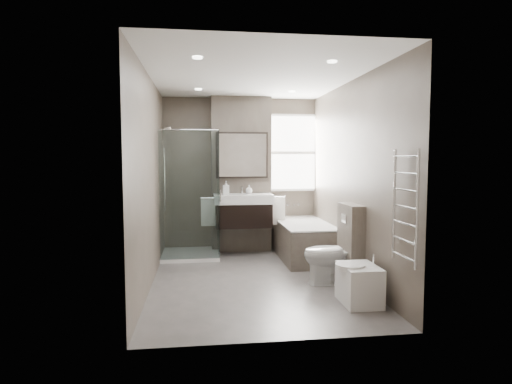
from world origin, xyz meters
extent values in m
cube|color=#5A5552|center=(0.00, 0.00, -0.03)|extent=(2.65, 3.85, 0.05)
cube|color=silver|center=(0.00, 0.00, 2.62)|extent=(2.65, 3.85, 0.05)
cube|color=brown|center=(0.00, 1.92, 1.30)|extent=(2.65, 0.05, 2.60)
cube|color=brown|center=(0.00, -1.92, 1.30)|extent=(2.65, 0.05, 2.60)
cube|color=brown|center=(-1.32, 0.00, 1.30)|extent=(0.05, 3.85, 2.60)
cube|color=brown|center=(1.32, 0.00, 1.30)|extent=(0.05, 3.85, 2.60)
cube|color=#524A41|center=(0.00, 1.77, 1.30)|extent=(1.00, 0.25, 2.60)
cube|color=black|center=(0.00, 1.42, 0.66)|extent=(0.90, 0.45, 0.38)
cube|color=white|center=(0.00, 1.42, 0.92)|extent=(0.95, 0.47, 0.15)
cylinder|color=silver|center=(0.00, 1.59, 1.06)|extent=(0.03, 0.03, 0.12)
cylinder|color=silver|center=(0.00, 1.53, 1.11)|extent=(0.02, 0.12, 0.02)
cube|color=black|center=(0.00, 1.62, 1.63)|extent=(0.86, 0.06, 0.76)
cube|color=white|center=(0.00, 1.58, 1.63)|extent=(0.80, 0.02, 0.70)
cube|color=silver|center=(-0.56, 1.40, 0.72)|extent=(0.24, 0.06, 0.44)
cube|color=silver|center=(0.56, 1.40, 0.72)|extent=(0.24, 0.06, 0.44)
cube|color=white|center=(-0.85, 1.45, 0.03)|extent=(0.90, 0.90, 0.06)
cube|color=white|center=(-0.85, 1.01, 1.03)|extent=(0.88, 0.01, 1.94)
cube|color=white|center=(-0.41, 1.45, 1.03)|extent=(0.01, 0.88, 1.94)
cylinder|color=silver|center=(-1.25, 1.45, 1.25)|extent=(0.02, 0.02, 1.00)
cube|color=#524A41|center=(0.93, 1.10, 0.28)|extent=(0.75, 1.60, 0.55)
cube|color=white|center=(0.93, 1.10, 0.56)|extent=(0.75, 1.60, 0.03)
cube|color=white|center=(0.93, 1.10, 0.49)|extent=(0.61, 1.42, 0.12)
cube|color=white|center=(0.90, 1.88, 1.67)|extent=(0.98, 0.04, 1.33)
cube|color=white|center=(0.90, 1.85, 1.67)|extent=(0.90, 0.01, 1.25)
cube|color=white|center=(0.90, 1.85, 1.68)|extent=(0.90, 0.01, 0.05)
imported|color=white|center=(0.97, -0.30, 0.38)|extent=(0.76, 0.45, 0.76)
cube|color=#524A41|center=(1.21, -0.25, 0.50)|extent=(0.18, 0.55, 1.00)
cube|color=silver|center=(1.11, -0.25, 0.82)|extent=(0.01, 0.16, 0.11)
cube|color=white|center=(1.02, -1.06, 0.21)|extent=(0.38, 0.53, 0.42)
cylinder|color=white|center=(0.91, -1.06, 0.41)|extent=(0.32, 0.32, 0.05)
cylinder|color=silver|center=(1.18, -1.06, 0.49)|extent=(0.02, 0.02, 0.10)
cylinder|color=silver|center=(1.25, -1.83, 1.12)|extent=(0.03, 0.03, 1.10)
cylinder|color=silver|center=(1.25, -1.37, 1.12)|extent=(0.03, 0.03, 1.10)
cube|color=silver|center=(1.25, -1.60, 1.12)|extent=(0.02, 0.46, 1.00)
imported|color=white|center=(-0.28, 1.44, 1.11)|extent=(0.10, 0.10, 0.22)
imported|color=white|center=(0.11, 1.54, 1.07)|extent=(0.11, 0.11, 0.14)
camera|label=1|loc=(-0.68, -5.43, 1.58)|focal=30.00mm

